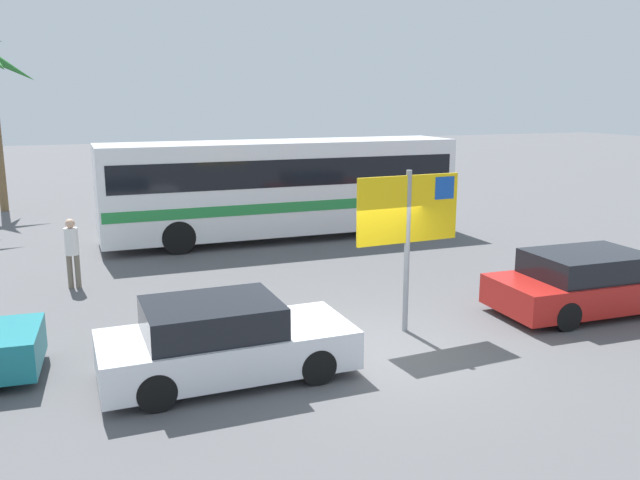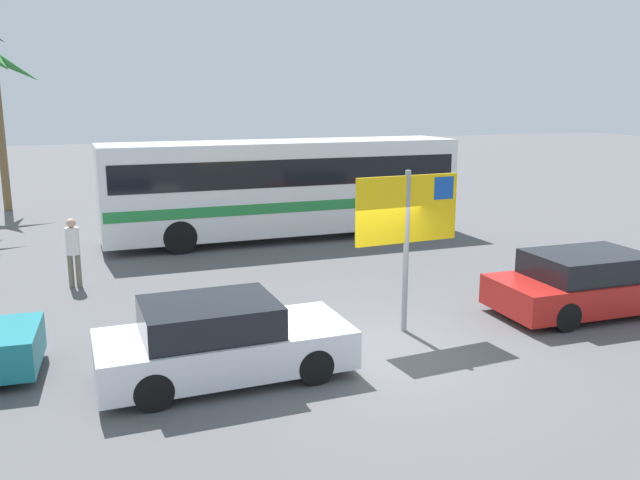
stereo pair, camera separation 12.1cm
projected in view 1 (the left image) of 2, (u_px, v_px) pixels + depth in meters
The scene contains 6 objects.
ground at pixel (380, 352), 11.99m from camera, with size 120.00×120.00×0.00m, color #565659.
bus_front_coach at pixel (282, 184), 21.36m from camera, with size 11.53×2.44×3.17m.
ferry_sign at pixel (410, 215), 12.61m from camera, with size 2.20×0.19×3.20m.
car_red at pixel (593, 283), 14.16m from camera, with size 4.64×2.00×1.32m.
car_white at pixel (223, 341), 10.76m from camera, with size 4.14×1.83×1.32m.
pedestrian_near_sign at pixel (72, 247), 15.81m from camera, with size 0.32×0.32×1.71m.
Camera 1 is at (-5.09, -10.13, 4.54)m, focal length 36.88 mm.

